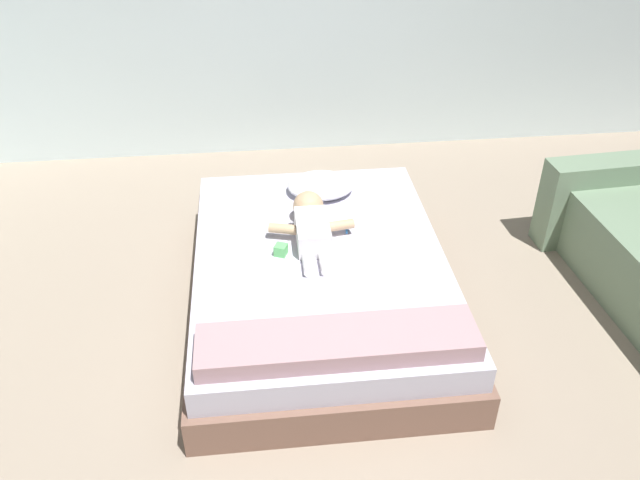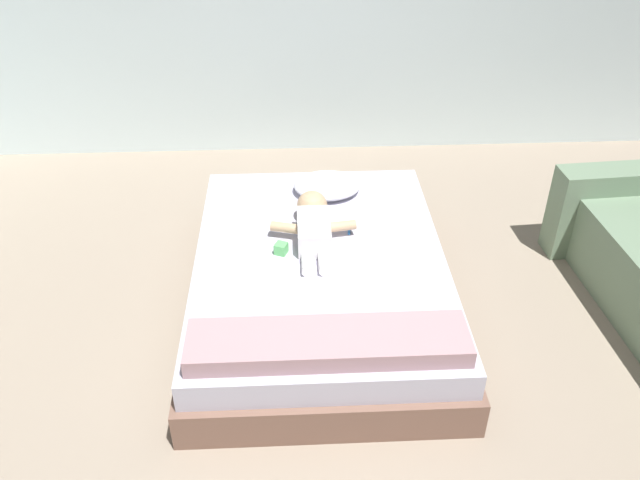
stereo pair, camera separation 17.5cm
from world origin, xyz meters
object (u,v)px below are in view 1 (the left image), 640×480
bed (320,281)px  baby (311,225)px  pillow (321,185)px  toothbrush (346,226)px  toy_block (281,250)px

bed → baby: (-0.03, 0.20, 0.26)m
pillow → toothbrush: bearing=-75.9°
pillow → baby: bearing=-102.6°
baby → toothbrush: baby is taller
baby → toothbrush: 0.23m
baby → toy_block: bearing=-137.6°
pillow → toy_block: bearing=-114.2°
pillow → toy_block: pillow is taller
baby → pillow: bearing=77.4°
toothbrush → baby: bearing=-162.6°
baby → toy_block: (-0.18, -0.17, -0.04)m
baby → toothbrush: (0.21, 0.07, -0.07)m
toothbrush → toy_block: size_ratio=1.69×
pillow → toy_block: 0.71m
bed → baby: baby is taller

